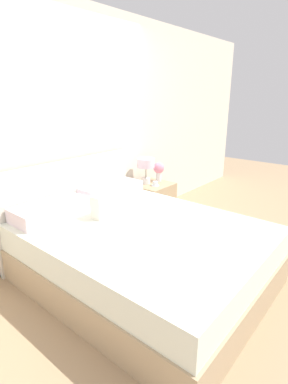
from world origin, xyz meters
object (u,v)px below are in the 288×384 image
bed (137,249)px  teacup (155,184)px  nightstand (153,202)px  table_lamp (146,165)px  flower_vase (159,169)px

bed → teacup: bearing=30.5°
bed → nightstand: size_ratio=4.05×
nightstand → teacup: (-0.05, -0.07, 0.29)m
bed → table_lamp: bed is taller
nightstand → teacup: size_ratio=4.92×
bed → flower_vase: (1.35, 0.77, 0.39)m
flower_vase → teacup: bearing=-153.7°
bed → teacup: 1.34m
table_lamp → flower_vase: (0.21, -0.06, -0.08)m
nightstand → bed: bearing=-147.8°
flower_vase → table_lamp: bearing=164.3°
nightstand → table_lamp: bearing=114.0°
teacup → flower_vase: bearing=26.3°
bed → table_lamp: size_ratio=6.18×
table_lamp → teacup: table_lamp is taller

